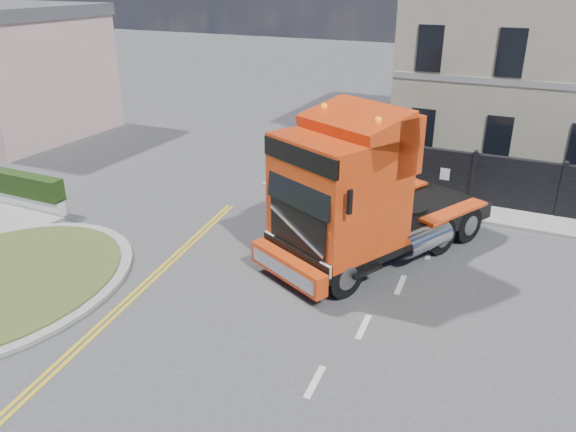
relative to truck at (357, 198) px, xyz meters
The scene contains 6 objects.
ground 3.81m from the truck, 119.27° to the right, with size 120.00×120.00×0.00m, color #424244.
seaside_bldg_pink 22.46m from the truck, 163.95° to the left, with size 8.00×8.00×6.00m, color beige.
hoarding_fence 8.03m from the truck, 51.22° to the left, with size 18.80×0.25×2.00m.
georgian_building 14.87m from the truck, 72.08° to the left, with size 12.30×10.30×12.80m.
pavement_far 7.19m from the truck, 50.11° to the left, with size 20.00×1.60×0.12m, color gray.
truck is the anchor object (origin of this frame).
Camera 1 is at (6.28, -11.71, 8.05)m, focal length 35.00 mm.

